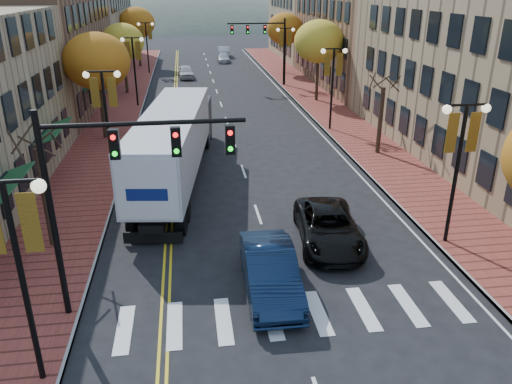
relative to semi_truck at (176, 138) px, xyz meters
name	(u,v)px	position (x,y,z in m)	size (l,w,h in m)	color
ground	(306,356)	(3.81, -15.28, -2.43)	(200.00, 200.00, 0.00)	black
sidewalk_left	(119,110)	(-5.19, 17.22, -2.36)	(4.00, 85.00, 0.15)	brown
sidewalk_right	(320,104)	(12.81, 17.22, -2.36)	(4.00, 85.00, 0.15)	brown
building_left_mid	(23,43)	(-13.19, 20.72, 3.07)	(12.00, 24.00, 11.00)	brown
building_left_far	(78,28)	(-13.19, 45.72, 2.32)	(12.00, 26.00, 9.50)	#9E8966
building_right_mid	(386,37)	(22.31, 26.72, 2.57)	(15.00, 24.00, 10.00)	brown
building_right_far	(330,19)	(22.31, 48.72, 3.07)	(15.00, 20.00, 11.00)	#9E8966
tree_left_a	(46,198)	(-5.19, -7.28, -0.18)	(0.28, 0.28, 4.20)	#382619
tree_left_b	(97,61)	(-5.19, 8.72, 3.01)	(4.48, 4.48, 7.21)	#382619
tree_left_c	(122,42)	(-5.19, 24.72, 2.62)	(4.16, 4.16, 6.69)	#382619
tree_left_d	(137,23)	(-5.19, 42.72, 3.17)	(4.61, 4.61, 7.42)	#382619
tree_right_b	(380,121)	(12.81, 2.72, -0.18)	(0.28, 0.28, 4.20)	#382619
tree_right_c	(319,42)	(12.81, 18.72, 3.01)	(4.48, 4.48, 7.21)	#382619
tree_right_d	(285,29)	(12.81, 34.72, 2.85)	(4.35, 4.35, 7.00)	#382619
lamp_left_a	(15,246)	(-3.69, -15.28, 1.86)	(1.96, 0.36, 6.05)	black
lamp_left_b	(105,104)	(-3.69, 0.72, 1.86)	(1.96, 0.36, 6.05)	black
lamp_left_c	(134,58)	(-3.69, 18.72, 1.86)	(1.96, 0.36, 6.05)	black
lamp_left_d	(147,38)	(-3.69, 36.72, 1.86)	(1.96, 0.36, 6.05)	black
lamp_right_a	(460,148)	(11.31, -9.28, 1.86)	(1.96, 0.36, 6.05)	black
lamp_right_b	(333,73)	(11.31, 8.72, 1.86)	(1.96, 0.36, 6.05)	black
lamp_right_c	(285,45)	(11.31, 26.72, 1.86)	(1.96, 0.36, 6.05)	black
traffic_mast_near	(112,176)	(-1.66, -12.28, 2.49)	(6.10, 0.35, 7.00)	black
traffic_mast_far	(266,39)	(9.29, 26.72, 2.49)	(6.10, 0.34, 7.00)	black
semi_truck	(176,138)	(0.00, 0.00, 0.00)	(4.82, 16.87, 4.17)	black
navy_sedan	(270,271)	(3.31, -11.80, -1.59)	(1.78, 5.11, 1.68)	#0C1A33
black_suv	(328,227)	(6.37, -8.52, -1.68)	(2.49, 5.41, 1.50)	black
car_far_white	(186,72)	(0.77, 33.16, -1.71)	(1.70, 4.23, 1.44)	silver
car_far_silver	(224,58)	(6.18, 45.43, -1.84)	(1.67, 4.10, 1.19)	#B2B2BA
car_far_oncoming	(224,52)	(6.67, 50.95, -1.66)	(1.64, 4.70, 1.55)	#B4B2BB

